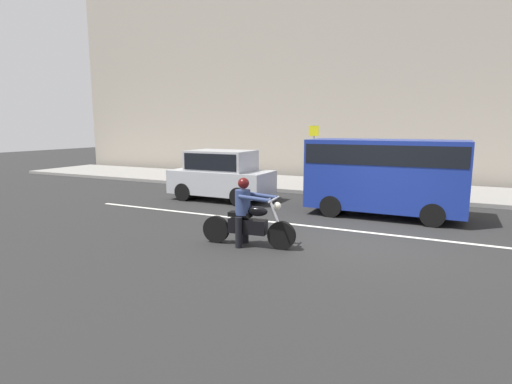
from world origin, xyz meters
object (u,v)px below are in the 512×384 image
Objects in this scene: parked_hatchback_silver at (221,174)px; parked_van_cobalt_blue at (386,172)px; street_sign_post at (314,149)px; motorcycle_with_rider_denim_blue at (247,218)px.

parked_van_cobalt_blue is at bearing -1.71° from parked_hatchback_silver.
street_sign_post is at bearing 65.78° from parked_hatchback_silver.
parked_hatchback_silver reaches higher than motorcycle_with_rider_denim_blue.
motorcycle_with_rider_denim_blue is 0.60× the size of parked_hatchback_silver.
parked_hatchback_silver is at bearing 126.29° from motorcycle_with_rider_denim_blue.
street_sign_post is (2.02, 4.48, 0.77)m from parked_hatchback_silver.
motorcycle_with_rider_denim_blue is at bearing -53.71° from parked_hatchback_silver.
street_sign_post is (-1.47, 9.23, 1.06)m from motorcycle_with_rider_denim_blue.
parked_van_cobalt_blue reaches higher than motorcycle_with_rider_denim_blue.
street_sign_post is at bearing 99.03° from motorcycle_with_rider_denim_blue.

